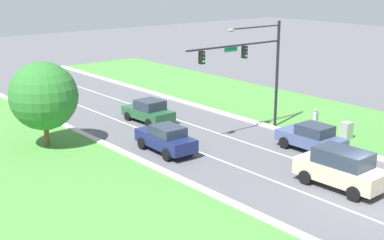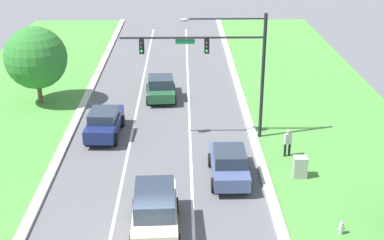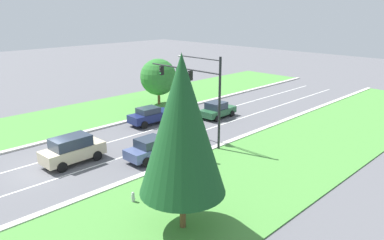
# 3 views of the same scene
# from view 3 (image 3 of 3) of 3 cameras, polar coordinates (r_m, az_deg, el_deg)

# --- Properties ---
(ground_plane) EXTENTS (160.00, 160.00, 0.00)m
(ground_plane) POSITION_cam_3_polar(r_m,az_deg,el_deg) (29.14, -20.98, -7.07)
(ground_plane) COLOR #5B5B60
(curb_strip_right) EXTENTS (0.50, 90.00, 0.15)m
(curb_strip_right) POSITION_cam_3_polar(r_m,az_deg,el_deg) (24.47, -15.36, -11.01)
(curb_strip_right) COLOR beige
(curb_strip_right) RESTS_ON ground_plane
(curb_strip_left) EXTENTS (0.50, 90.00, 0.15)m
(curb_strip_left) POSITION_cam_3_polar(r_m,az_deg,el_deg) (34.06, -24.98, -3.96)
(curb_strip_left) COLOR beige
(curb_strip_left) RESTS_ON ground_plane
(grass_verge_right) EXTENTS (10.00, 90.00, 0.08)m
(grass_verge_right) POSITION_cam_3_polar(r_m,az_deg,el_deg) (20.62, -7.68, -16.29)
(grass_verge_right) COLOR #4C8E3D
(grass_verge_right) RESTS_ON ground_plane
(lane_stripe_inner_left) EXTENTS (0.14, 81.00, 0.01)m
(lane_stripe_inner_left) POSITION_cam_3_polar(r_m,az_deg,el_deg) (30.69, -22.40, -6.01)
(lane_stripe_inner_left) COLOR white
(lane_stripe_inner_left) RESTS_ON ground_plane
(lane_stripe_inner_right) EXTENTS (0.14, 81.00, 0.01)m
(lane_stripe_inner_right) POSITION_cam_3_polar(r_m,az_deg,el_deg) (27.62, -19.41, -8.23)
(lane_stripe_inner_right) COLOR white
(lane_stripe_inner_right) RESTS_ON ground_plane
(traffic_signal_mast) EXTENTS (8.31, 0.41, 7.60)m
(traffic_signal_mast) POSITION_cam_3_polar(r_m,az_deg,el_deg) (31.13, 0.86, 5.45)
(traffic_signal_mast) COLOR black
(traffic_signal_mast) RESTS_ON ground_plane
(champagne_suv) EXTENTS (2.21, 4.73, 2.09)m
(champagne_suv) POSITION_cam_3_polar(r_m,az_deg,el_deg) (29.35, -17.77, -4.29)
(champagne_suv) COLOR beige
(champagne_suv) RESTS_ON ground_plane
(slate_blue_sedan) EXTENTS (2.00, 4.42, 1.74)m
(slate_blue_sedan) POSITION_cam_3_polar(r_m,az_deg,el_deg) (28.92, -6.09, -4.28)
(slate_blue_sedan) COLOR #475684
(slate_blue_sedan) RESTS_ON ground_plane
(navy_sedan) EXTENTS (2.10, 4.56, 1.73)m
(navy_sedan) POSITION_cam_3_polar(r_m,az_deg,el_deg) (37.51, -6.41, 0.70)
(navy_sedan) COLOR navy
(navy_sedan) RESTS_ON ground_plane
(forest_sedan) EXTENTS (2.28, 4.27, 1.69)m
(forest_sedan) POSITION_cam_3_polar(r_m,az_deg,el_deg) (39.61, 3.87, 1.57)
(forest_sedan) COLOR #235633
(forest_sedan) RESTS_ON ground_plane
(utility_cabinet) EXTENTS (0.70, 0.60, 1.21)m
(utility_cabinet) POSITION_cam_3_polar(r_m,az_deg,el_deg) (26.47, -0.95, -6.89)
(utility_cabinet) COLOR #9E9E99
(utility_cabinet) RESTS_ON ground_plane
(pedestrian) EXTENTS (0.42, 0.29, 1.69)m
(pedestrian) POSITION_cam_3_polar(r_m,az_deg,el_deg) (28.07, 2.31, -4.73)
(pedestrian) COLOR black
(pedestrian) RESTS_ON ground_plane
(fire_hydrant) EXTENTS (0.34, 0.20, 0.70)m
(fire_hydrant) POSITION_cam_3_polar(r_m,az_deg,el_deg) (23.11, -8.97, -11.57)
(fire_hydrant) COLOR #B7B7BC
(fire_hydrant) RESTS_ON ground_plane
(conifer_near_right_tree) EXTENTS (4.44, 4.44, 9.26)m
(conifer_near_right_tree) POSITION_cam_3_polar(r_m,az_deg,el_deg) (18.25, -1.52, -0.89)
(conifer_near_right_tree) COLOR brown
(conifer_near_right_tree) RESTS_ON ground_plane
(oak_near_left_tree) EXTENTS (4.28, 4.28, 5.50)m
(oak_near_left_tree) POSITION_cam_3_polar(r_m,az_deg,el_deg) (44.40, -5.15, 6.54)
(oak_near_left_tree) COLOR brown
(oak_near_left_tree) RESTS_ON ground_plane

